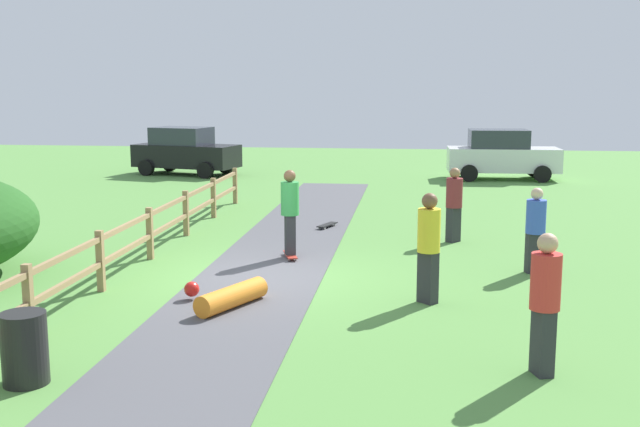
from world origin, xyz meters
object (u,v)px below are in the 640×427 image
object	(u,v)px
bystander_yellow	(429,242)
parked_car_black	(185,151)
skateboard_loose	(327,225)
trash_bin	(25,348)
skater_fallen	(228,296)
parked_car_white	(502,155)
bystander_maroon	(454,201)
bystander_red	(545,297)
bystander_blue	(536,226)
skater_riding	(290,209)

from	to	relation	value
bystander_yellow	parked_car_black	bearing A→B (deg)	118.48
skateboard_loose	bystander_yellow	distance (m)	7.05
trash_bin	skater_fallen	bearing A→B (deg)	64.10
parked_car_white	bystander_yellow	bearing A→B (deg)	-99.86
bystander_maroon	bystander_red	bearing A→B (deg)	-84.95
bystander_blue	bystander_yellow	world-z (taller)	bystander_yellow
skater_riding	bystander_maroon	xyz separation A→B (m)	(3.49, 2.22, -0.10)
trash_bin	bystander_blue	size ratio (longest dim) A/B	0.54
parked_car_black	parked_car_white	xyz separation A→B (m)	(12.59, -0.01, 0.00)
skater_fallen	skateboard_loose	bearing A→B (deg)	83.69
bystander_maroon	parked_car_white	size ratio (longest dim) A/B	0.41
trash_bin	skateboard_loose	xyz separation A→B (m)	(2.49, 10.74, -0.36)
skater_riding	bystander_maroon	distance (m)	4.14
skater_fallen	bystander_red	distance (m)	5.30
bystander_yellow	parked_car_white	bearing A→B (deg)	80.14
skateboard_loose	bystander_blue	xyz separation A→B (m)	(4.55, -4.18, 0.83)
bystander_red	parked_car_black	world-z (taller)	parked_car_black
bystander_yellow	parked_car_white	world-z (taller)	parked_car_white
bystander_yellow	bystander_maroon	bearing A→B (deg)	82.75
bystander_blue	skater_riding	bearing A→B (deg)	172.93
trash_bin	bystander_maroon	bearing A→B (deg)	59.15
skater_riding	bystander_yellow	xyz separation A→B (m)	(2.83, -2.98, -0.02)
bystander_blue	bystander_yellow	bearing A→B (deg)	-131.45
bystander_red	bystander_yellow	size ratio (longest dim) A/B	0.98
skater_riding	bystander_maroon	world-z (taller)	skater_riding
trash_bin	parked_car_black	xyz separation A→B (m)	(-4.59, 21.77, 0.51)
parked_car_white	skateboard_loose	bearing A→B (deg)	-116.56
skateboard_loose	bystander_blue	size ratio (longest dim) A/B	0.49
bystander_yellow	parked_car_black	distance (m)	20.00
skater_fallen	skateboard_loose	distance (m)	7.30
bystander_red	parked_car_black	bearing A→B (deg)	117.86
skater_fallen	trash_bin	bearing A→B (deg)	-115.90
skater_fallen	skateboard_loose	size ratio (longest dim) A/B	1.85
skateboard_loose	bystander_maroon	size ratio (longest dim) A/B	0.47
bystander_red	bystander_blue	xyz separation A→B (m)	(0.69, 5.47, -0.10)
skater_riding	bystander_blue	distance (m)	4.96
skater_riding	parked_car_black	bearing A→B (deg)	114.66
trash_bin	skater_fallen	size ratio (longest dim) A/B	0.59
trash_bin	skater_riding	world-z (taller)	skater_riding
skateboard_loose	parked_car_white	xyz separation A→B (m)	(5.51, 11.02, 0.87)
bystander_blue	parked_car_black	distance (m)	19.15
skater_riding	bystander_yellow	world-z (taller)	skater_riding
bystander_red	parked_car_white	bearing A→B (deg)	85.41
skater_fallen	bystander_blue	xyz separation A→B (m)	(5.35, 3.08, 0.72)
trash_bin	parked_car_white	bearing A→B (deg)	69.81
bystander_maroon	bystander_blue	world-z (taller)	bystander_maroon
parked_car_black	bystander_yellow	bearing A→B (deg)	-61.52
bystander_maroon	parked_car_black	distance (m)	16.04
skateboard_loose	bystander_maroon	bearing A→B (deg)	-23.33
trash_bin	skateboard_loose	world-z (taller)	trash_bin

